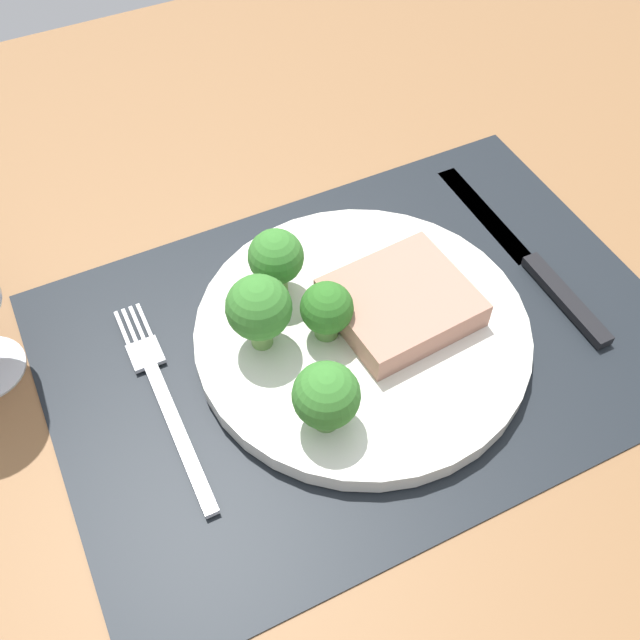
{
  "coord_description": "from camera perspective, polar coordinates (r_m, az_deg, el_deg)",
  "views": [
    {
      "loc": [
        -17.74,
        -29.02,
        46.26
      ],
      "look_at": [
        -2.63,
        1.99,
        1.9
      ],
      "focal_mm": 41.28,
      "sensor_mm": 36.0,
      "label": 1
    }
  ],
  "objects": [
    {
      "name": "steak",
      "position": [
        0.56,
        6.12,
        1.59
      ],
      "size": [
        10.8,
        9.82,
        2.32
      ],
      "primitive_type": "cube",
      "rotation": [
        0.0,
        0.0,
        0.08
      ],
      "color": "tan",
      "rests_on": "plate"
    },
    {
      "name": "broccoli_front_edge",
      "position": [
        0.48,
        0.49,
        -5.94
      ],
      "size": [
        4.6,
        4.6,
        5.67
      ],
      "color": "#5B8942",
      "rests_on": "plate"
    },
    {
      "name": "placemat",
      "position": [
        0.57,
        3.24,
        -1.58
      ],
      "size": [
        47.57,
        33.04,
        0.3
      ],
      "primitive_type": "cube",
      "color": "black",
      "rests_on": "ground_plane"
    },
    {
      "name": "broccoli_near_fork",
      "position": [
        0.52,
        -4.76,
        0.87
      ],
      "size": [
        4.78,
        4.78,
        6.52
      ],
      "color": "#6B994C",
      "rests_on": "plate"
    },
    {
      "name": "ground_plane",
      "position": [
        0.59,
        3.17,
        -2.53
      ],
      "size": [
        140.0,
        110.0,
        3.0
      ],
      "primitive_type": "cube",
      "color": "brown"
    },
    {
      "name": "plate",
      "position": [
        0.57,
        3.28,
        -1.01
      ],
      "size": [
        25.63,
        25.63,
        1.6
      ],
      "primitive_type": "cylinder",
      "color": "silver",
      "rests_on": "placemat"
    },
    {
      "name": "fork",
      "position": [
        0.55,
        -11.99,
        -5.95
      ],
      "size": [
        2.4,
        19.2,
        0.5
      ],
      "rotation": [
        0.0,
        0.0,
        -0.02
      ],
      "color": "silver",
      "rests_on": "placemat"
    },
    {
      "name": "knife",
      "position": [
        0.64,
        16.15,
        4.27
      ],
      "size": [
        1.8,
        23.0,
        0.8
      ],
      "rotation": [
        0.0,
        0.0,
        -0.06
      ],
      "color": "black",
      "rests_on": "placemat"
    },
    {
      "name": "broccoli_near_steak",
      "position": [
        0.55,
        -3.44,
        4.8
      ],
      "size": [
        4.27,
        4.27,
        5.94
      ],
      "color": "#5B8942",
      "rests_on": "plate"
    },
    {
      "name": "broccoli_center",
      "position": [
        0.53,
        0.53,
        0.84
      ],
      "size": [
        3.94,
        3.94,
        4.94
      ],
      "color": "#5B8942",
      "rests_on": "plate"
    }
  ]
}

